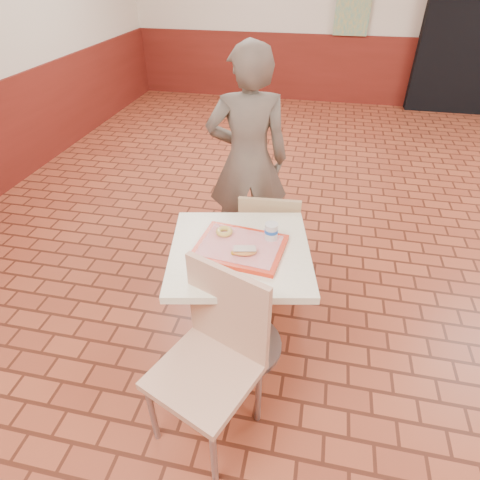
% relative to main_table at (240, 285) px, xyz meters
% --- Properties ---
extents(wainscot_band, '(8.00, 10.00, 1.00)m').
position_rel_main_table_xyz_m(wainscot_band, '(1.17, 0.31, -0.02)').
color(wainscot_band, '#5D1911').
rests_on(wainscot_band, ground).
extents(main_table, '(0.73, 0.73, 0.77)m').
position_rel_main_table_xyz_m(main_table, '(0.00, 0.00, 0.00)').
color(main_table, '#EDE7BF').
rests_on(main_table, ground).
extents(chair_main_front, '(0.57, 0.57, 0.94)m').
position_rel_main_table_xyz_m(chair_main_front, '(-0.02, -0.49, 0.01)').
color(chair_main_front, tan).
rests_on(chair_main_front, ground).
extents(chair_main_back, '(0.41, 0.41, 0.82)m').
position_rel_main_table_xyz_m(chair_main_back, '(0.08, 0.55, -0.06)').
color(chair_main_back, tan).
rests_on(chair_main_back, ground).
extents(customer, '(0.67, 0.53, 1.61)m').
position_rel_main_table_xyz_m(customer, '(-0.15, 0.99, 0.29)').
color(customer, '#61574B').
rests_on(customer, ground).
extents(serving_tray, '(0.45, 0.35, 0.03)m').
position_rel_main_table_xyz_m(serving_tray, '(0.00, 0.00, 0.26)').
color(serving_tray, red).
rests_on(serving_tray, main_table).
extents(ring_donut, '(0.10, 0.10, 0.03)m').
position_rel_main_table_xyz_m(ring_donut, '(-0.10, 0.08, 0.29)').
color(ring_donut, gold).
rests_on(ring_donut, serving_tray).
extents(long_john_donut, '(0.14, 0.09, 0.04)m').
position_rel_main_table_xyz_m(long_john_donut, '(0.04, -0.07, 0.30)').
color(long_john_donut, '#D68A3E').
rests_on(long_john_donut, serving_tray).
extents(paper_cup, '(0.07, 0.07, 0.09)m').
position_rel_main_table_xyz_m(paper_cup, '(0.15, 0.09, 0.32)').
color(paper_cup, silver).
rests_on(paper_cup, serving_tray).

